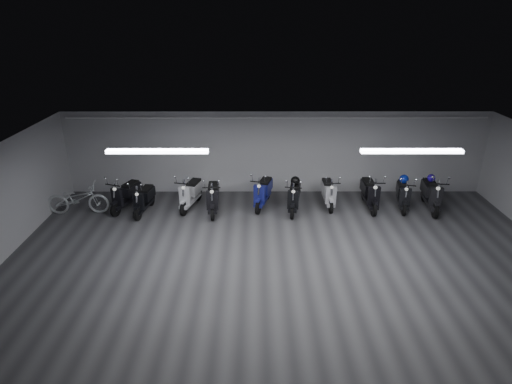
{
  "coord_description": "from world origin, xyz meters",
  "views": [
    {
      "loc": [
        -0.69,
        -8.59,
        5.79
      ],
      "look_at": [
        -0.67,
        2.5,
        1.05
      ],
      "focal_mm": 29.85,
      "sensor_mm": 36.0,
      "label": 1
    }
  ],
  "objects_px": {
    "scooter_0": "(125,190)",
    "scooter_5": "(294,192)",
    "scooter_7": "(370,188)",
    "scooter_8": "(404,190)",
    "scooter_3": "(213,193)",
    "scooter_9": "(432,189)",
    "scooter_2": "(190,189)",
    "scooter_6": "(329,188)",
    "scooter_1": "(143,195)",
    "scooter_4": "(263,187)",
    "helmet_1": "(431,178)",
    "helmet_2": "(295,181)",
    "bicycle": "(77,196)",
    "helmet_0": "(404,179)"
  },
  "relations": [
    {
      "from": "scooter_8",
      "to": "helmet_1",
      "type": "xyz_separation_m",
      "value": [
        0.87,
        0.15,
        0.35
      ]
    },
    {
      "from": "scooter_1",
      "to": "scooter_5",
      "type": "xyz_separation_m",
      "value": [
        4.63,
        0.12,
        0.03
      ]
    },
    {
      "from": "scooter_9",
      "to": "helmet_2",
      "type": "height_order",
      "value": "scooter_9"
    },
    {
      "from": "scooter_2",
      "to": "scooter_8",
      "type": "xyz_separation_m",
      "value": [
        6.69,
        -0.04,
        -0.03
      ]
    },
    {
      "from": "scooter_8",
      "to": "scooter_9",
      "type": "xyz_separation_m",
      "value": [
        0.84,
        -0.1,
        0.07
      ]
    },
    {
      "from": "scooter_3",
      "to": "scooter_5",
      "type": "xyz_separation_m",
      "value": [
        2.51,
        0.07,
        -0.03
      ]
    },
    {
      "from": "helmet_1",
      "to": "helmet_0",
      "type": "bearing_deg",
      "value": 175.03
    },
    {
      "from": "scooter_4",
      "to": "scooter_8",
      "type": "xyz_separation_m",
      "value": [
        4.4,
        -0.15,
        -0.04
      ]
    },
    {
      "from": "scooter_6",
      "to": "scooter_9",
      "type": "distance_m",
      "value": 3.18
    },
    {
      "from": "scooter_3",
      "to": "scooter_9",
      "type": "distance_m",
      "value": 6.79
    },
    {
      "from": "scooter_0",
      "to": "bicycle",
      "type": "height_order",
      "value": "scooter_0"
    },
    {
      "from": "scooter_0",
      "to": "scooter_9",
      "type": "bearing_deg",
      "value": 19.84
    },
    {
      "from": "bicycle",
      "to": "helmet_2",
      "type": "bearing_deg",
      "value": -89.7
    },
    {
      "from": "scooter_0",
      "to": "bicycle",
      "type": "distance_m",
      "value": 1.42
    },
    {
      "from": "scooter_2",
      "to": "scooter_4",
      "type": "xyz_separation_m",
      "value": [
        2.28,
        0.11,
        0.01
      ]
    },
    {
      "from": "scooter_4",
      "to": "scooter_7",
      "type": "bearing_deg",
      "value": 13.47
    },
    {
      "from": "scooter_1",
      "to": "scooter_8",
      "type": "distance_m",
      "value": 8.08
    },
    {
      "from": "scooter_6",
      "to": "scooter_5",
      "type": "bearing_deg",
      "value": -162.56
    },
    {
      "from": "scooter_1",
      "to": "scooter_2",
      "type": "distance_m",
      "value": 1.44
    },
    {
      "from": "scooter_3",
      "to": "scooter_6",
      "type": "relative_size",
      "value": 1.06
    },
    {
      "from": "scooter_3",
      "to": "scooter_5",
      "type": "bearing_deg",
      "value": -0.96
    },
    {
      "from": "bicycle",
      "to": "scooter_2",
      "type": "bearing_deg",
      "value": -86.3
    },
    {
      "from": "scooter_3",
      "to": "scooter_5",
      "type": "height_order",
      "value": "scooter_3"
    },
    {
      "from": "scooter_2",
      "to": "scooter_9",
      "type": "bearing_deg",
      "value": 13.76
    },
    {
      "from": "scooter_9",
      "to": "scooter_5",
      "type": "bearing_deg",
      "value": -172.53
    },
    {
      "from": "helmet_2",
      "to": "scooter_3",
      "type": "bearing_deg",
      "value": -173.38
    },
    {
      "from": "scooter_6",
      "to": "helmet_0",
      "type": "height_order",
      "value": "scooter_6"
    },
    {
      "from": "scooter_4",
      "to": "scooter_7",
      "type": "xyz_separation_m",
      "value": [
        3.36,
        -0.13,
        0.01
      ]
    },
    {
      "from": "scooter_0",
      "to": "helmet_1",
      "type": "height_order",
      "value": "scooter_0"
    },
    {
      "from": "scooter_3",
      "to": "scooter_6",
      "type": "bearing_deg",
      "value": 4.36
    },
    {
      "from": "scooter_1",
      "to": "scooter_6",
      "type": "distance_m",
      "value": 5.77
    },
    {
      "from": "scooter_2",
      "to": "helmet_0",
      "type": "bearing_deg",
      "value": 16.38
    },
    {
      "from": "scooter_9",
      "to": "helmet_0",
      "type": "relative_size",
      "value": 6.44
    },
    {
      "from": "scooter_7",
      "to": "scooter_8",
      "type": "height_order",
      "value": "scooter_7"
    },
    {
      "from": "scooter_7",
      "to": "helmet_2",
      "type": "distance_m",
      "value": 2.38
    },
    {
      "from": "scooter_4",
      "to": "bicycle",
      "type": "bearing_deg",
      "value": -159.23
    },
    {
      "from": "scooter_4",
      "to": "scooter_8",
      "type": "bearing_deg",
      "value": 13.65
    },
    {
      "from": "scooter_2",
      "to": "scooter_5",
      "type": "relative_size",
      "value": 1.04
    },
    {
      "from": "scooter_1",
      "to": "helmet_2",
      "type": "xyz_separation_m",
      "value": [
        4.67,
        0.35,
        0.32
      ]
    },
    {
      "from": "scooter_1",
      "to": "scooter_6",
      "type": "height_order",
      "value": "scooter_6"
    },
    {
      "from": "scooter_0",
      "to": "scooter_4",
      "type": "relative_size",
      "value": 0.97
    },
    {
      "from": "scooter_6",
      "to": "scooter_4",
      "type": "bearing_deg",
      "value": 179.84
    },
    {
      "from": "scooter_5",
      "to": "scooter_3",
      "type": "bearing_deg",
      "value": -169.03
    },
    {
      "from": "scooter_0",
      "to": "scooter_1",
      "type": "height_order",
      "value": "scooter_0"
    },
    {
      "from": "scooter_0",
      "to": "helmet_2",
      "type": "relative_size",
      "value": 5.8
    },
    {
      "from": "scooter_5",
      "to": "helmet_0",
      "type": "relative_size",
      "value": 5.9
    },
    {
      "from": "scooter_7",
      "to": "helmet_2",
      "type": "relative_size",
      "value": 6.08
    },
    {
      "from": "scooter_7",
      "to": "helmet_1",
      "type": "xyz_separation_m",
      "value": [
        1.91,
        0.13,
        0.3
      ]
    },
    {
      "from": "scooter_4",
      "to": "scooter_6",
      "type": "xyz_separation_m",
      "value": [
        2.08,
        0.02,
        -0.04
      ]
    },
    {
      "from": "scooter_0",
      "to": "scooter_5",
      "type": "xyz_separation_m",
      "value": [
        5.26,
        -0.15,
        -0.01
      ]
    }
  ]
}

